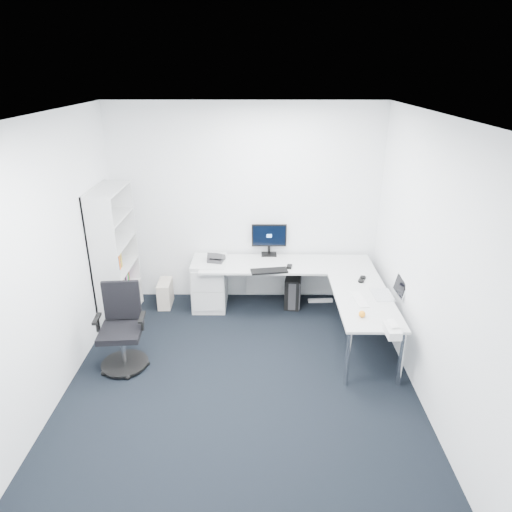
{
  "coord_description": "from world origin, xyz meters",
  "views": [
    {
      "loc": [
        0.2,
        -3.83,
        3.08
      ],
      "look_at": [
        0.15,
        1.05,
        1.05
      ],
      "focal_mm": 32.0,
      "sensor_mm": 36.0,
      "label": 1
    }
  ],
  "objects_px": {
    "laptop": "(383,287)",
    "task_chair": "(120,330)",
    "bookshelf": "(115,256)",
    "monitor": "(269,239)",
    "l_desk": "(287,297)"
  },
  "relations": [
    {
      "from": "l_desk",
      "to": "monitor",
      "type": "relative_size",
      "value": 4.79
    },
    {
      "from": "l_desk",
      "to": "monitor",
      "type": "bearing_deg",
      "value": 110.51
    },
    {
      "from": "monitor",
      "to": "task_chair",
      "type": "bearing_deg",
      "value": -134.87
    },
    {
      "from": "laptop",
      "to": "task_chair",
      "type": "bearing_deg",
      "value": -174.08
    },
    {
      "from": "monitor",
      "to": "l_desk",
      "type": "bearing_deg",
      "value": -69.95
    },
    {
      "from": "bookshelf",
      "to": "task_chair",
      "type": "distance_m",
      "value": 1.2
    },
    {
      "from": "bookshelf",
      "to": "task_chair",
      "type": "relative_size",
      "value": 1.85
    },
    {
      "from": "bookshelf",
      "to": "monitor",
      "type": "xyz_separation_m",
      "value": [
        1.94,
        0.56,
        0.02
      ]
    },
    {
      "from": "l_desk",
      "to": "laptop",
      "type": "relative_size",
      "value": 7.07
    },
    {
      "from": "bookshelf",
      "to": "l_desk",
      "type": "bearing_deg",
      "value": -1.32
    },
    {
      "from": "l_desk",
      "to": "bookshelf",
      "type": "relative_size",
      "value": 1.3
    },
    {
      "from": "laptop",
      "to": "monitor",
      "type": "bearing_deg",
      "value": 133.75
    },
    {
      "from": "l_desk",
      "to": "task_chair",
      "type": "height_order",
      "value": "task_chair"
    },
    {
      "from": "task_chair",
      "to": "laptop",
      "type": "bearing_deg",
      "value": 4.42
    },
    {
      "from": "monitor",
      "to": "bookshelf",
      "type": "bearing_deg",
      "value": -164.27
    }
  ]
}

